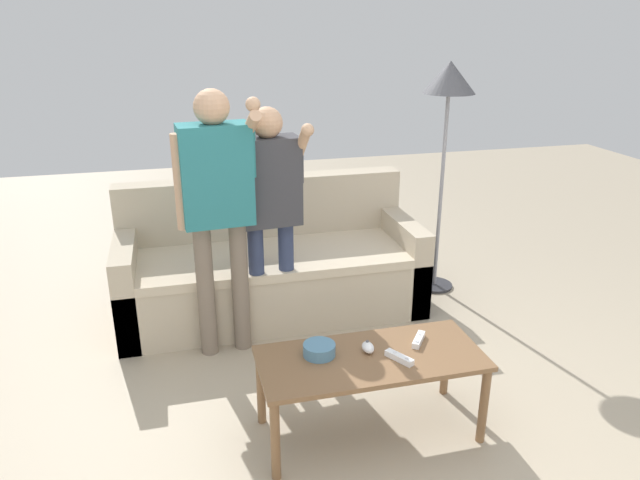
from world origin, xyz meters
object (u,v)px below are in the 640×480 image
(couch, at_px, (270,268))
(game_remote_nunchuk, at_px, (368,347))
(player_center, at_px, (270,199))
(floor_lamp, at_px, (449,93))
(player_left, at_px, (217,195))
(coffee_table, at_px, (371,366))
(game_remote_wand_far, at_px, (399,358))
(snack_bowl, at_px, (319,350))
(game_remote_wand_near, at_px, (419,340))

(couch, xyz_separation_m, game_remote_nunchuk, (0.24, -1.45, 0.16))
(game_remote_nunchuk, height_order, player_center, player_center)
(player_center, bearing_deg, floor_lamp, 17.83)
(floor_lamp, height_order, player_left, floor_lamp)
(floor_lamp, distance_m, player_left, 1.82)
(player_left, bearing_deg, couch, 54.09)
(couch, distance_m, player_center, 0.76)
(coffee_table, bearing_deg, game_remote_nunchuk, 92.91)
(game_remote_nunchuk, xyz_separation_m, game_remote_wand_far, (0.12, -0.11, -0.01))
(snack_bowl, height_order, player_left, player_left)
(player_left, bearing_deg, game_remote_wand_far, -54.96)
(floor_lamp, bearing_deg, coffee_table, -124.93)
(snack_bowl, relative_size, player_left, 0.10)
(couch, bearing_deg, game_remote_nunchuk, -80.70)
(floor_lamp, bearing_deg, snack_bowl, -131.98)
(floor_lamp, bearing_deg, player_center, -162.17)
(snack_bowl, height_order, game_remote_wand_near, snack_bowl)
(player_left, bearing_deg, floor_lamp, 17.77)
(game_remote_wand_far, bearing_deg, snack_bowl, 158.56)
(player_center, bearing_deg, couch, 82.34)
(coffee_table, xyz_separation_m, player_center, (-0.30, 1.08, 0.56))
(snack_bowl, distance_m, player_center, 1.11)
(couch, relative_size, snack_bowl, 13.19)
(coffee_table, bearing_deg, floor_lamp, 55.07)
(coffee_table, xyz_separation_m, game_remote_wand_near, (0.27, 0.06, 0.07))
(couch, bearing_deg, game_remote_wand_far, -77.12)
(coffee_table, distance_m, game_remote_nunchuk, 0.09)
(player_left, xyz_separation_m, game_remote_wand_far, (0.73, -1.05, -0.56))
(game_remote_nunchuk, height_order, game_remote_wand_far, game_remote_nunchuk)
(game_remote_nunchuk, distance_m, player_center, 1.18)
(snack_bowl, height_order, player_center, player_center)
(floor_lamp, xyz_separation_m, game_remote_wand_near, (-0.78, -1.45, -1.03))
(snack_bowl, xyz_separation_m, floor_lamp, (1.30, 1.44, 1.01))
(snack_bowl, height_order, floor_lamp, floor_lamp)
(snack_bowl, xyz_separation_m, player_center, (-0.06, 1.01, 0.47))
(player_left, distance_m, game_remote_wand_near, 1.39)
(game_remote_wand_near, bearing_deg, floor_lamp, 61.64)
(floor_lamp, xyz_separation_m, game_remote_wand_far, (-0.94, -1.58, -1.03))
(snack_bowl, bearing_deg, couch, 89.99)
(couch, distance_m, snack_bowl, 1.43)
(player_left, xyz_separation_m, game_remote_wand_near, (0.89, -0.91, -0.56))
(coffee_table, height_order, game_remote_wand_near, game_remote_wand_near)
(player_center, bearing_deg, game_remote_wand_near, -60.65)
(snack_bowl, bearing_deg, coffee_table, -16.41)
(coffee_table, bearing_deg, game_remote_wand_near, 12.97)
(couch, xyz_separation_m, game_remote_wand_near, (0.51, -1.43, 0.15))
(player_center, bearing_deg, game_remote_wand_far, -70.15)
(coffee_table, relative_size, player_center, 0.73)
(couch, relative_size, game_remote_wand_near, 14.90)
(player_center, bearing_deg, game_remote_nunchuk, -74.12)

